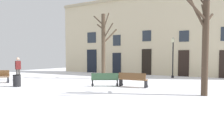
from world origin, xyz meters
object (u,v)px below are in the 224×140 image
Objects in this scene: person_strolling at (18,67)px; bench_back_to_back_right at (105,79)px; tree_foreground at (205,35)px; tree_left_of_center at (104,44)px; bench_near_center_tree at (133,79)px; streetlamp at (173,53)px; litter_bin at (17,81)px.

bench_back_to_back_right is at bearing -72.71° from person_strolling.
tree_foreground is at bearing -75.86° from person_strolling.
tree_foreground is 9.47m from tree_left_of_center.
bench_near_center_tree is at bearing -69.99° from person_strolling.
tree_foreground is 8.90m from streetlamp.
tree_foreground is 3.27× the size of bench_back_to_back_right.
tree_left_of_center is at bearing -39.44° from bench_near_center_tree.
tree_foreground is at bearing 12.91° from litter_bin.
litter_bin is at bearing 27.82° from bench_near_center_tree.
person_strolling is at bearing -141.49° from streetlamp.
tree_foreground reaches higher than person_strolling.
tree_foreground reaches higher than tree_left_of_center.
tree_foreground is 7.46× the size of litter_bin.
tree_left_of_center is 7.10m from person_strolling.
streetlamp is 7.37m from bench_near_center_tree.
litter_bin is at bearing -167.09° from tree_foreground.
tree_left_of_center reaches higher than streetlamp.
bench_back_to_back_right reaches higher than litter_bin.
tree_foreground reaches higher than bench_near_center_tree.
person_strolling is (-10.13, -8.06, -1.16)m from streetlamp.
streetlamp is 12.74m from litter_bin.
tree_foreground is 13.79m from person_strolling.
streetlamp is at bearing -37.02° from person_strolling.
streetlamp is at bearing 56.67° from litter_bin.
bench_back_to_back_right is 7.88m from person_strolling.
tree_left_of_center is 7.57m from litter_bin.
tree_foreground is at bearing 165.96° from bench_near_center_tree.
streetlamp is 1.96× the size of person_strolling.
bench_near_center_tree is (-4.15, 1.00, -2.38)m from tree_foreground.
bench_back_to_back_right is (-2.28, -7.68, -1.74)m from streetlamp.
streetlamp is 2.10× the size of bench_back_to_back_right.
tree_foreground reaches higher than bench_back_to_back_right.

